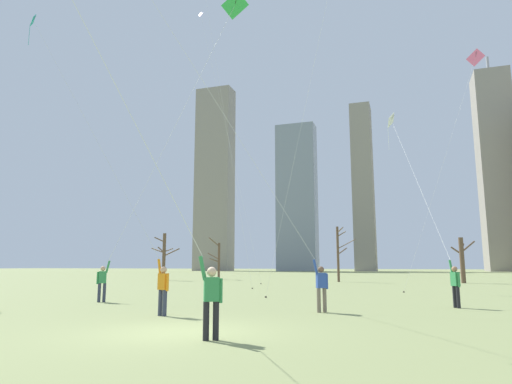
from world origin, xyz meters
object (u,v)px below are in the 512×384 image
Objects in this scene: kite_flyer_midfield_left_blue at (123,120)px; kite_flyer_far_back_teal at (135,230)px; kite_flyer_midfield_right_red at (296,244)px; kite_flyer_foreground_left_green at (142,198)px; kite_flyer_midfield_center_white at (438,240)px; distant_kite_drifting_right_purple at (210,57)px; bare_tree_leftmost at (339,252)px; distant_kite_high_overhead_orange at (208,11)px; bare_tree_rightmost at (218,259)px; bare_tree_far_right_edge at (164,256)px; bare_tree_right_of_center at (462,258)px; distant_kite_drifting_left_pink at (471,73)px.

kite_flyer_far_back_teal is at bearing 120.99° from kite_flyer_midfield_left_blue.
kite_flyer_midfield_left_blue is 8.80m from kite_flyer_midfield_right_red.
kite_flyer_foreground_left_green is at bearing 120.86° from kite_flyer_midfield_left_blue.
kite_flyer_midfield_left_blue is 15.57m from kite_flyer_midfield_center_white.
kite_flyer_midfield_left_blue is at bearing -68.34° from distant_kite_drifting_right_purple.
bare_tree_leftmost is (5.46, 27.79, -1.92)m from kite_flyer_foreground_left_green.
distant_kite_high_overhead_orange is (-16.92, 11.51, 20.98)m from kite_flyer_midfield_center_white.
bare_tree_rightmost is at bearing 117.66° from kite_flyer_midfield_right_red.
kite_flyer_midfield_right_red is 2.83× the size of bare_tree_far_right_edge.
kite_flyer_midfield_left_blue is at bearing -116.67° from kite_flyer_midfield_center_white.
kite_flyer_midfield_center_white is 25.60m from bare_tree_right_of_center.
distant_kite_drifting_left_pink is (14.17, 17.03, 11.44)m from kite_flyer_far_back_teal.
distant_kite_high_overhead_orange is (-20.26, 1.79, 9.40)m from distant_kite_drifting_left_pink.
distant_kite_high_overhead_orange is at bearing -48.45° from bare_tree_far_right_edge.
kite_flyer_far_back_teal is at bearing -146.05° from kite_flyer_midfield_center_white.
kite_flyer_midfield_left_blue reaches higher than kite_flyer_far_back_teal.
kite_flyer_midfield_center_white is 36.10m from bare_tree_rightmost.
bare_tree_far_right_edge is (-30.82, -2.23, 0.43)m from bare_tree_right_of_center.
bare_tree_rightmost is (-22.75, 28.03, -0.37)m from kite_flyer_midfield_center_white.
bare_tree_leftmost is (-2.80, 30.35, 0.54)m from kite_flyer_midfield_right_red.
bare_tree_leftmost is at bearing 56.14° from distant_kite_high_overhead_orange.
kite_flyer_far_back_teal is (-10.84, -7.30, 0.15)m from kite_flyer_midfield_center_white.
kite_flyer_midfield_left_blue is 37.90m from distant_kite_drifting_right_purple.
distant_kite_drifting_left_pink is 0.58× the size of distant_kite_high_overhead_orange.
kite_flyer_midfield_right_red is at bearing -52.40° from bare_tree_far_right_edge.
distant_kite_drifting_right_purple is at bearing -146.15° from bare_tree_leftmost.
kite_flyer_far_back_teal is at bearing -71.05° from distant_kite_drifting_right_purple.
kite_flyer_midfield_center_white is at bearing -72.22° from bare_tree_leftmost.
kite_flyer_midfield_left_blue reaches higher than kite_flyer_foreground_left_green.
bare_tree_rightmost is at bearing 174.17° from bare_tree_right_of_center.
distant_kite_drifting_right_purple is 6.50× the size of bare_tree_right_of_center.
bare_tree_leftmost is at bearing 5.19° from bare_tree_far_right_edge.
distant_kite_high_overhead_orange is at bearing -123.86° from bare_tree_leftmost.
kite_flyer_midfield_right_red is at bearing 78.05° from kite_flyer_midfield_left_blue.
distant_kite_high_overhead_orange is at bearing 103.59° from kite_flyer_foreground_left_green.
kite_flyer_midfield_center_white is at bearing 63.33° from kite_flyer_midfield_left_blue.
bare_tree_far_right_edge is at bearing -132.15° from bare_tree_rightmost.
distant_kite_drifting_left_pink is 3.74× the size of bare_tree_right_of_center.
kite_flyer_midfield_left_blue is 44.78m from bare_tree_rightmost.
bare_tree_right_of_center is 30.90m from bare_tree_far_right_edge.
bare_tree_far_right_edge is at bearing 139.65° from kite_flyer_midfield_center_white.
distant_kite_drifting_right_purple reaches higher than kite_flyer_far_back_teal.
kite_flyer_midfield_center_white is 0.71× the size of kite_flyer_far_back_teal.
kite_flyer_midfield_center_white is 0.75× the size of distant_kite_drifting_left_pink.
bare_tree_rightmost is (-15.81, 41.84, -2.29)m from kite_flyer_midfield_left_blue.
distant_kite_high_overhead_orange reaches higher than kite_flyer_midfield_left_blue.
distant_kite_high_overhead_orange reaches higher than kite_flyer_midfield_center_white.
distant_kite_high_overhead_orange is (-3.49, 14.44, 18.87)m from kite_flyer_foreground_left_green.
distant_kite_drifting_right_purple is (-19.28, 17.27, 19.76)m from kite_flyer_midfield_center_white.
kite_flyer_midfield_center_white is at bearing -40.35° from bare_tree_far_right_edge.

